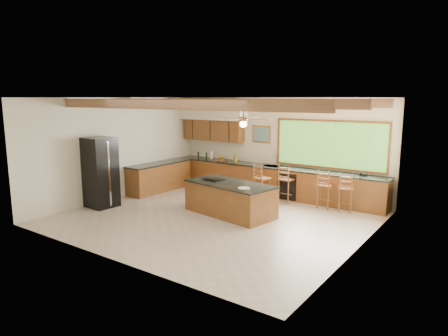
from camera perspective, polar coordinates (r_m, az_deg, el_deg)
The scene contains 9 objects.
ground at distance 10.18m, azimuth -1.26°, elevation -7.10°, with size 7.20×7.20×0.00m, color #C0AD9F.
room_shell at distance 10.39m, azimuth 0.10°, elevation 5.70°, with size 7.27×6.54×3.02m.
counter_run at distance 12.53m, azimuth 2.61°, elevation -1.64°, with size 7.12×3.10×1.24m.
island at distance 10.37m, azimuth 0.86°, elevation -4.39°, with size 2.53×1.49×0.85m.
refrigerator at distance 11.51m, azimuth -17.23°, elevation -0.60°, with size 0.78×0.76×1.93m.
bar_stool_a at distance 11.66m, azimuth 5.28°, elevation -1.56°, with size 0.49×0.49×1.12m.
bar_stool_b at distance 11.62m, azimuth 8.77°, elevation -1.69°, with size 0.42×0.42×1.12m.
bar_stool_c at distance 10.98m, azimuth 16.95°, elevation -2.89°, with size 0.45×0.45×1.05m.
bar_stool_d at distance 11.16m, azimuth 14.14°, elevation -2.50°, with size 0.40×0.40×1.07m.
Camera 1 is at (5.82, -7.80, 3.00)m, focal length 32.00 mm.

